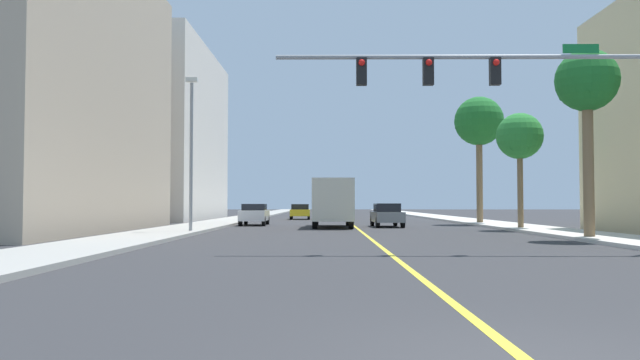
# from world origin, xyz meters

# --- Properties ---
(ground) EXTENTS (192.00, 192.00, 0.00)m
(ground) POSITION_xyz_m (0.00, 42.00, 0.00)
(ground) COLOR #2D2D30
(sidewalk_left) EXTENTS (3.37, 168.00, 0.15)m
(sidewalk_left) POSITION_xyz_m (-9.57, 42.00, 0.07)
(sidewalk_left) COLOR #9E9B93
(sidewalk_left) RESTS_ON ground
(sidewalk_right) EXTENTS (3.37, 168.00, 0.15)m
(sidewalk_right) POSITION_xyz_m (9.57, 42.00, 0.07)
(sidewalk_right) COLOR beige
(sidewalk_right) RESTS_ON ground
(lane_marking_center) EXTENTS (0.16, 144.00, 0.01)m
(lane_marking_center) POSITION_xyz_m (0.00, 42.00, 0.00)
(lane_marking_center) COLOR yellow
(lane_marking_center) RESTS_ON ground
(building_left_far) EXTENTS (11.05, 20.50, 15.58)m
(building_left_far) POSITION_xyz_m (-18.04, 50.24, 7.79)
(building_left_far) COLOR silver
(building_left_far) RESTS_ON ground
(traffic_signal_mast) EXTENTS (11.78, 0.36, 6.20)m
(traffic_signal_mast) POSITION_xyz_m (4.18, 12.95, 4.88)
(traffic_signal_mast) COLOR gray
(traffic_signal_mast) RESTS_ON sidewalk_right
(street_lamp) EXTENTS (0.56, 0.28, 7.44)m
(street_lamp) POSITION_xyz_m (-8.38, 23.76, 4.29)
(street_lamp) COLOR gray
(street_lamp) RESTS_ON sidewalk_left
(palm_near) EXTENTS (2.50, 2.50, 7.55)m
(palm_near) POSITION_xyz_m (8.71, 18.92, 6.24)
(palm_near) COLOR brown
(palm_near) RESTS_ON sidewalk_right
(palm_mid) EXTENTS (2.54, 2.54, 6.30)m
(palm_mid) POSITION_xyz_m (8.84, 27.87, 5.09)
(palm_mid) COLOR brown
(palm_mid) RESTS_ON sidewalk_right
(palm_far) EXTENTS (3.40, 3.40, 8.78)m
(palm_far) POSITION_xyz_m (8.89, 36.82, 7.10)
(palm_far) COLOR brown
(palm_far) RESTS_ON sidewalk_right
(car_yellow) EXTENTS (1.91, 4.04, 1.39)m
(car_yellow) POSITION_xyz_m (-4.18, 50.07, 0.72)
(car_yellow) COLOR gold
(car_yellow) RESTS_ON ground
(car_gray) EXTENTS (1.81, 4.32, 1.46)m
(car_gray) POSITION_xyz_m (1.97, 32.43, 0.74)
(car_gray) COLOR slate
(car_gray) RESTS_ON ground
(car_white) EXTENTS (1.77, 4.20, 1.43)m
(car_white) POSITION_xyz_m (-6.62, 35.12, 0.76)
(car_white) COLOR white
(car_white) RESTS_ON ground
(car_black) EXTENTS (2.00, 4.13, 1.36)m
(car_black) POSITION_xyz_m (-1.78, 51.11, 0.72)
(car_black) COLOR black
(car_black) RESTS_ON ground
(delivery_truck) EXTENTS (2.43, 7.33, 2.91)m
(delivery_truck) POSITION_xyz_m (-1.43, 31.63, 1.57)
(delivery_truck) COLOR silver
(delivery_truck) RESTS_ON ground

